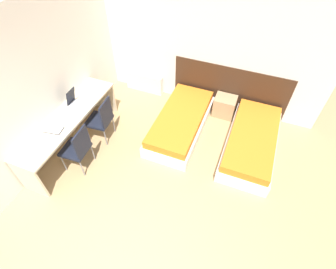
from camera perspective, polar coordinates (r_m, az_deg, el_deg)
name	(u,v)px	position (r m, az deg, el deg)	size (l,w,h in m)	color
ground_plane	(113,262)	(4.23, -11.82, -25.53)	(20.00, 20.00, 0.00)	tan
wall_back	(201,47)	(5.52, 7.13, 18.46)	(5.13, 0.05, 2.70)	white
wall_left	(51,78)	(5.01, -24.20, 11.24)	(0.05, 4.86, 2.70)	white
headboard_panel	(229,89)	(5.83, 13.15, 9.56)	(2.44, 0.03, 1.05)	#382316
bed_near_window	(181,123)	(5.38, 2.81, 2.62)	(0.91, 1.98, 0.42)	silver
bed_near_door	(251,142)	(5.26, 17.70, -1.56)	(0.91, 1.98, 0.42)	silver
nightstand	(224,106)	(5.84, 12.19, 6.04)	(0.45, 0.37, 0.45)	tan
radiator	(144,82)	(6.40, -5.15, 11.25)	(0.90, 0.12, 0.47)	silver
desk	(69,123)	(5.13, -20.77, 2.40)	(0.58, 2.35, 0.76)	beige
chair_near_laptop	(101,118)	(5.16, -14.28, 3.44)	(0.47, 0.47, 0.95)	black
chair_near_notebook	(78,147)	(4.77, -19.08, -2.67)	(0.46, 0.46, 0.95)	black
laptop	(76,102)	(5.18, -19.46, 6.74)	(0.32, 0.24, 0.32)	silver
open_notebook	(53,129)	(4.86, -23.67, 1.06)	(0.34, 0.24, 0.02)	black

